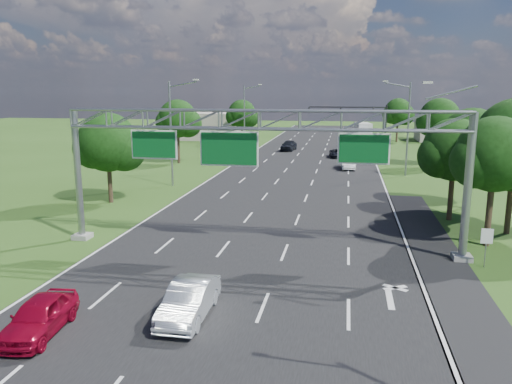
% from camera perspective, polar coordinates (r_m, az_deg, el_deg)
% --- Properties ---
extents(ground, '(220.00, 220.00, 0.00)m').
position_cam_1_polar(ground, '(46.75, 3.88, 0.26)').
color(ground, '#294815').
rests_on(ground, ground).
extents(road, '(18.00, 180.00, 0.02)m').
position_cam_1_polar(road, '(46.75, 3.88, 0.26)').
color(road, black).
rests_on(road, ground).
extents(road_flare, '(3.00, 30.00, 0.02)m').
position_cam_1_polar(road_flare, '(31.36, 19.37, -6.01)').
color(road_flare, black).
rests_on(road_flare, ground).
extents(sign_gantry, '(23.50, 1.00, 9.56)m').
position_cam_1_polar(sign_gantry, '(28.07, 0.56, 7.02)').
color(sign_gantry, gray).
rests_on(sign_gantry, ground).
extents(regulatory_sign, '(0.60, 0.08, 2.10)m').
position_cam_1_polar(regulatory_sign, '(28.57, 24.86, -4.96)').
color(regulatory_sign, gray).
rests_on(regulatory_sign, ground).
extents(traffic_signal, '(12.21, 0.24, 7.00)m').
position_cam_1_polar(traffic_signal, '(80.71, 12.13, 8.44)').
color(traffic_signal, black).
rests_on(traffic_signal, ground).
extents(streetlight_l_near, '(2.97, 0.22, 10.16)m').
position_cam_1_polar(streetlight_l_near, '(48.55, -9.50, 7.19)').
color(streetlight_l_near, gray).
rests_on(streetlight_l_near, ground).
extents(streetlight_l_far, '(2.97, 0.22, 10.16)m').
position_cam_1_polar(streetlight_l_far, '(82.30, -1.20, 9.03)').
color(streetlight_l_far, gray).
rests_on(streetlight_l_far, ground).
extents(streetlight_r_mid, '(2.97, 0.22, 10.16)m').
position_cam_1_polar(streetlight_r_mid, '(56.04, 16.81, 7.41)').
color(streetlight_r_mid, gray).
rests_on(streetlight_r_mid, ground).
extents(tree_cluster_right, '(9.91, 14.60, 8.68)m').
position_cam_1_polar(tree_cluster_right, '(36.30, 25.87, 4.39)').
color(tree_cluster_right, '#2D2116').
rests_on(tree_cluster_right, ground).
extents(tree_verge_la, '(5.76, 4.80, 7.40)m').
position_cam_1_polar(tree_verge_la, '(42.36, -16.46, 5.16)').
color(tree_verge_la, '#2D2116').
rests_on(tree_verge_la, ground).
extents(tree_verge_lb, '(5.76, 4.80, 8.06)m').
position_cam_1_polar(tree_verge_lb, '(64.25, -8.87, 8.07)').
color(tree_verge_lb, '#2D2116').
rests_on(tree_verge_lb, ground).
extents(tree_verge_lc, '(5.76, 4.80, 7.62)m').
position_cam_1_polar(tree_verge_lc, '(87.58, -1.58, 8.78)').
color(tree_verge_lc, '#2D2116').
rests_on(tree_verge_lc, ground).
extents(tree_verge_rd, '(5.76, 4.80, 8.28)m').
position_cam_1_polar(tree_verge_rd, '(64.66, 20.28, 7.72)').
color(tree_verge_rd, '#2D2116').
rests_on(tree_verge_rd, ground).
extents(tree_verge_re, '(5.76, 4.80, 7.84)m').
position_cam_1_polar(tree_verge_re, '(94.13, 15.97, 8.67)').
color(tree_verge_re, '#2D2116').
rests_on(tree_verge_re, ground).
extents(building_left, '(14.00, 10.00, 5.00)m').
position_cam_1_polar(building_left, '(97.64, -5.87, 7.55)').
color(building_left, '#A7998C').
rests_on(building_left, ground).
extents(building_right, '(12.00, 9.00, 4.00)m').
position_cam_1_polar(building_right, '(99.65, 21.37, 6.62)').
color(building_right, '#A7998C').
rests_on(building_right, ground).
extents(red_coupe, '(2.08, 4.29, 1.41)m').
position_cam_1_polar(red_coupe, '(21.08, -23.55, -12.90)').
color(red_coupe, maroon).
rests_on(red_coupe, ground).
extents(silver_sedan, '(1.56, 4.46, 1.47)m').
position_cam_1_polar(silver_sedan, '(20.89, -7.65, -12.15)').
color(silver_sedan, silver).
rests_on(silver_sedan, ground).
extents(car_queue_b, '(2.20, 4.18, 1.12)m').
position_cam_1_polar(car_queue_b, '(70.45, 9.18, 4.38)').
color(car_queue_b, black).
rests_on(car_queue_b, ground).
extents(car_queue_c, '(2.42, 4.89, 1.60)m').
position_cam_1_polar(car_queue_c, '(77.73, 3.76, 5.34)').
color(car_queue_c, black).
rests_on(car_queue_c, ground).
extents(car_queue_d, '(1.74, 4.44, 1.44)m').
position_cam_1_polar(car_queue_d, '(60.12, 10.49, 3.29)').
color(car_queue_d, white).
rests_on(car_queue_d, ground).
extents(box_truck, '(3.23, 8.85, 3.26)m').
position_cam_1_polar(box_truck, '(94.68, 12.12, 6.66)').
color(box_truck, beige).
rests_on(box_truck, ground).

